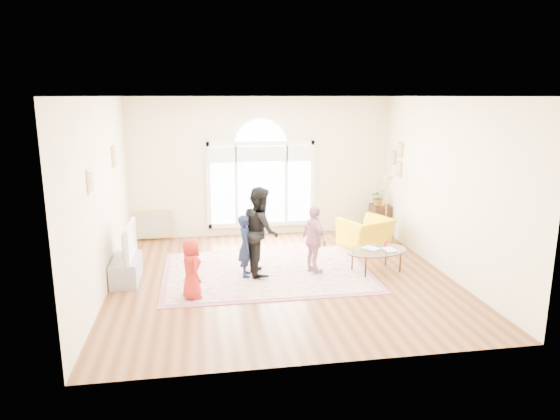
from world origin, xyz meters
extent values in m
plane|color=#552D16|center=(0.00, 0.00, 0.00)|extent=(6.00, 6.00, 0.00)
plane|color=beige|center=(0.00, 3.00, 1.60)|extent=(6.00, 0.00, 6.00)
plane|color=beige|center=(0.00, -3.00, 1.60)|extent=(6.00, 0.00, 6.00)
plane|color=beige|center=(-3.00, 0.00, 1.60)|extent=(0.00, 6.00, 6.00)
plane|color=beige|center=(3.00, 0.00, 1.60)|extent=(0.00, 6.00, 6.00)
plane|color=white|center=(0.00, 0.00, 3.20)|extent=(6.00, 6.00, 0.00)
cube|color=white|center=(0.00, 2.96, 0.25)|extent=(2.50, 0.08, 0.10)
cube|color=white|center=(0.00, 2.96, 2.15)|extent=(2.50, 0.08, 0.10)
cube|color=white|center=(-1.22, 2.96, 1.20)|extent=(0.10, 0.08, 2.00)
cube|color=white|center=(1.22, 2.96, 1.20)|extent=(0.10, 0.08, 2.00)
cube|color=#C6E2FF|center=(-0.90, 2.96, 1.20)|extent=(0.55, 0.02, 1.80)
cube|color=#C6E2FF|center=(0.90, 2.96, 1.20)|extent=(0.55, 0.02, 1.80)
cube|color=#C6E2FF|center=(0.00, 2.96, 1.20)|extent=(1.10, 0.02, 1.80)
cylinder|color=#C6E2FF|center=(0.00, 2.96, 2.10)|extent=(1.20, 0.02, 1.20)
cube|color=white|center=(-0.59, 2.95, 1.20)|extent=(0.07, 0.04, 1.80)
cube|color=white|center=(0.59, 2.95, 1.20)|extent=(0.07, 0.04, 1.80)
cube|color=white|center=(-0.90, 2.88, 1.92)|extent=(0.65, 0.12, 0.35)
cube|color=white|center=(0.00, 2.88, 1.92)|extent=(1.20, 0.12, 0.35)
cube|color=white|center=(0.90, 2.88, 1.92)|extent=(0.65, 0.12, 0.35)
cube|color=tan|center=(-2.98, 1.30, 2.10)|extent=(0.03, 0.34, 0.40)
cube|color=#ADA38E|center=(-2.96, 1.30, 2.10)|extent=(0.01, 0.28, 0.34)
cube|color=tan|center=(-2.98, -0.90, 2.00)|extent=(0.03, 0.30, 0.36)
cube|color=#ADA38E|center=(-2.96, -0.90, 2.00)|extent=(0.01, 0.24, 0.30)
cube|color=tan|center=(2.98, 2.05, 2.05)|extent=(0.03, 0.28, 0.34)
cube|color=#ADA38E|center=(2.96, 2.05, 2.05)|extent=(0.01, 0.22, 0.28)
cube|color=tan|center=(2.98, 2.05, 1.62)|extent=(0.03, 0.28, 0.34)
cube|color=#ADA38E|center=(2.96, 2.05, 1.62)|extent=(0.01, 0.22, 0.28)
cube|color=tan|center=(2.98, 2.40, 1.84)|extent=(0.03, 0.26, 0.32)
cube|color=#ADA38E|center=(2.96, 2.40, 1.84)|extent=(0.01, 0.20, 0.26)
cube|color=#C1B399|center=(-0.23, 0.35, 0.01)|extent=(3.60, 2.60, 0.02)
cube|color=#965463|center=(-0.23, 0.35, 0.01)|extent=(3.80, 2.80, 0.01)
cube|color=gray|center=(-2.75, 0.30, 0.21)|extent=(0.45, 1.00, 0.42)
imported|color=black|center=(-2.75, 0.30, 0.73)|extent=(0.14, 1.08, 0.62)
cube|color=#4896C8|center=(-2.66, 0.30, 0.73)|extent=(0.02, 0.88, 0.50)
ellipsoid|color=silver|center=(1.78, 0.05, 0.41)|extent=(1.37, 1.06, 0.02)
cylinder|color=black|center=(2.09, 0.36, 0.20)|extent=(0.03, 0.03, 0.40)
cylinder|color=black|center=(1.35, 0.15, 0.20)|extent=(0.03, 0.03, 0.40)
cylinder|color=black|center=(2.21, -0.06, 0.20)|extent=(0.03, 0.03, 0.40)
cylinder|color=black|center=(1.47, -0.27, 0.20)|extent=(0.03, 0.03, 0.40)
imported|color=#B2A58C|center=(1.61, 0.05, 0.43)|extent=(0.34, 0.36, 0.03)
imported|color=#B2A58C|center=(1.91, -0.01, 0.43)|extent=(0.24, 0.31, 0.02)
cylinder|color=red|center=(2.02, 0.22, 0.48)|extent=(0.07, 0.07, 0.12)
imported|color=yellow|center=(2.09, 1.58, 0.32)|extent=(1.26, 1.19, 0.65)
cube|color=black|center=(2.78, 2.57, 0.35)|extent=(0.40, 0.50, 0.70)
cylinder|color=black|center=(2.64, 1.85, 0.01)|extent=(0.20, 0.20, 0.02)
cylinder|color=#AB863D|center=(2.64, 1.85, 0.68)|extent=(0.02, 0.02, 1.35)
cone|color=#CCB284|center=(2.64, 1.85, 1.40)|extent=(0.26, 0.26, 0.22)
cylinder|color=white|center=(2.70, 2.50, 0.35)|extent=(0.20, 0.20, 0.70)
imported|color=#33722D|center=(2.70, 2.50, 0.90)|extent=(0.41, 0.38, 0.40)
cube|color=tan|center=(-2.48, 2.90, 0.00)|extent=(0.80, 0.14, 0.62)
imported|color=#B0221B|center=(-1.59, -0.70, 0.52)|extent=(0.46, 0.56, 1.00)
imported|color=#141C37|center=(-0.64, 0.17, 0.59)|extent=(0.31, 0.44, 1.13)
imported|color=black|center=(-0.35, 0.27, 0.83)|extent=(0.65, 0.81, 1.61)
imported|color=#CD8A9E|center=(0.62, 0.14, 0.65)|extent=(0.53, 0.80, 1.26)
camera|label=1|loc=(-1.41, -8.38, 3.21)|focal=32.00mm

